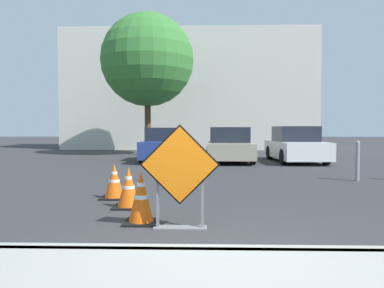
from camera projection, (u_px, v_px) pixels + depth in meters
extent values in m
plane|color=#333335|center=(210.00, 166.00, 13.94)|extent=(96.00, 96.00, 0.00)
cube|color=#999993|center=(228.00, 254.00, 3.95)|extent=(26.51, 0.20, 0.14)
cube|color=black|center=(180.00, 165.00, 5.13)|extent=(1.11, 0.02, 1.11)
cube|color=orange|center=(180.00, 165.00, 5.11)|extent=(1.04, 0.02, 1.04)
cube|color=slate|center=(180.00, 228.00, 5.21)|extent=(0.75, 0.20, 0.02)
cube|color=slate|center=(158.00, 196.00, 5.20)|extent=(0.04, 0.04, 0.90)
cube|color=slate|center=(203.00, 197.00, 5.18)|extent=(0.04, 0.04, 0.90)
cube|color=black|center=(141.00, 222.00, 5.50)|extent=(0.50, 0.50, 0.03)
cone|color=#EA590F|center=(141.00, 196.00, 5.48)|extent=(0.37, 0.37, 0.75)
cylinder|color=white|center=(141.00, 185.00, 5.48)|extent=(0.11, 0.11, 0.07)
cylinder|color=white|center=(141.00, 197.00, 5.48)|extent=(0.20, 0.20, 0.07)
cube|color=black|center=(129.00, 207.00, 6.58)|extent=(0.53, 0.53, 0.03)
cone|color=#EA590F|center=(129.00, 187.00, 6.57)|extent=(0.39, 0.39, 0.68)
cylinder|color=white|center=(128.00, 178.00, 6.56)|extent=(0.12, 0.12, 0.06)
cylinder|color=white|center=(129.00, 187.00, 6.57)|extent=(0.22, 0.22, 0.06)
cube|color=black|center=(114.00, 198.00, 7.44)|extent=(0.52, 0.52, 0.03)
cone|color=#EA590F|center=(114.00, 180.00, 7.43)|extent=(0.39, 0.39, 0.66)
cylinder|color=white|center=(114.00, 173.00, 7.42)|extent=(0.12, 0.12, 0.06)
cylinder|color=white|center=(114.00, 181.00, 7.43)|extent=(0.21, 0.21, 0.06)
cube|color=navy|center=(165.00, 149.00, 16.08)|extent=(1.71, 4.10, 0.69)
cube|color=#1E232D|center=(165.00, 134.00, 16.15)|extent=(1.50, 1.89, 0.55)
cylinder|color=black|center=(182.00, 155.00, 14.79)|extent=(0.20, 0.64, 0.64)
cylinder|color=black|center=(142.00, 155.00, 14.84)|extent=(0.20, 0.64, 0.64)
cylinder|color=black|center=(185.00, 151.00, 17.33)|extent=(0.20, 0.64, 0.64)
cylinder|color=black|center=(151.00, 151.00, 17.37)|extent=(0.20, 0.64, 0.64)
cube|color=#A39984|center=(229.00, 149.00, 15.83)|extent=(1.94, 4.44, 0.62)
cube|color=#1E232D|center=(229.00, 135.00, 15.91)|extent=(1.66, 2.06, 0.63)
cylinder|color=black|center=(253.00, 156.00, 14.43)|extent=(0.22, 0.68, 0.68)
cylinder|color=black|center=(209.00, 155.00, 14.52)|extent=(0.22, 0.68, 0.68)
cylinder|color=black|center=(246.00, 151.00, 17.15)|extent=(0.22, 0.68, 0.68)
cylinder|color=black|center=(210.00, 151.00, 17.24)|extent=(0.22, 0.68, 0.68)
cube|color=white|center=(296.00, 150.00, 15.56)|extent=(1.93, 4.10, 0.69)
cube|color=#1E232D|center=(295.00, 134.00, 15.64)|extent=(1.64, 1.91, 0.63)
cylinder|color=black|center=(326.00, 157.00, 14.32)|extent=(0.22, 0.62, 0.61)
cylinder|color=black|center=(284.00, 157.00, 14.31)|extent=(0.22, 0.62, 0.61)
cylinder|color=black|center=(306.00, 152.00, 16.83)|extent=(0.22, 0.62, 0.61)
cylinder|color=black|center=(270.00, 152.00, 16.82)|extent=(0.22, 0.62, 0.61)
cylinder|color=gray|center=(357.00, 162.00, 9.91)|extent=(0.11, 0.11, 1.01)
sphere|color=gray|center=(358.00, 143.00, 9.89)|extent=(0.12, 0.12, 0.12)
cube|color=beige|center=(190.00, 92.00, 26.24)|extent=(16.74, 5.00, 7.89)
cylinder|color=#513823|center=(148.00, 125.00, 19.53)|extent=(0.32, 0.32, 3.14)
sphere|color=#387A33|center=(147.00, 60.00, 19.39)|extent=(4.81, 4.81, 4.81)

